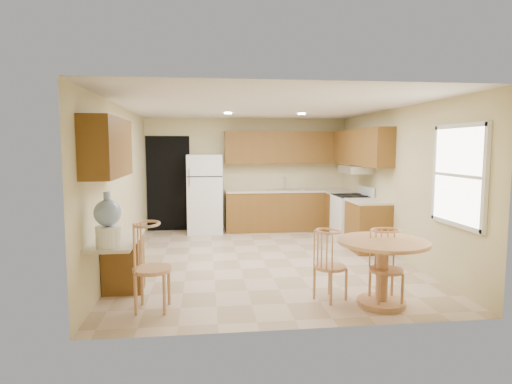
{
  "coord_description": "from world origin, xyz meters",
  "views": [
    {
      "loc": [
        -0.94,
        -6.87,
        1.85
      ],
      "look_at": [
        -0.08,
        0.3,
        1.1
      ],
      "focal_mm": 30.0,
      "sensor_mm": 36.0,
      "label": 1
    }
  ],
  "objects": [
    {
      "name": "wall_left",
      "position": [
        -2.25,
        0.0,
        1.25
      ],
      "size": [
        0.02,
        5.5,
        2.5
      ],
      "primitive_type": "cube",
      "color": "beige",
      "rests_on": "floor"
    },
    {
      "name": "wall_front",
      "position": [
        0.0,
        -2.75,
        1.25
      ],
      "size": [
        4.5,
        0.02,
        2.5
      ],
      "primitive_type": "cube",
      "color": "beige",
      "rests_on": "floor"
    },
    {
      "name": "upper_cab_back",
      "position": [
        0.88,
        2.58,
        1.85
      ],
      "size": [
        2.75,
        0.33,
        0.7
      ],
      "primitive_type": "cube",
      "color": "brown",
      "rests_on": "wall_back"
    },
    {
      "name": "wall_back",
      "position": [
        0.0,
        2.75,
        1.25
      ],
      "size": [
        4.5,
        0.02,
        2.5
      ],
      "primitive_type": "cube",
      "color": "beige",
      "rests_on": "floor"
    },
    {
      "name": "can_light_a",
      "position": [
        -0.5,
        1.2,
        2.48
      ],
      "size": [
        0.14,
        0.14,
        0.02
      ],
      "primitive_type": "cylinder",
      "color": "white",
      "rests_on": "ceiling"
    },
    {
      "name": "upper_cab_right",
      "position": [
        2.08,
        1.21,
        1.85
      ],
      "size": [
        0.33,
        2.42,
        0.7
      ],
      "primitive_type": "cube",
      "color": "brown",
      "rests_on": "wall_right"
    },
    {
      "name": "floor",
      "position": [
        0.0,
        0.0,
        0.0
      ],
      "size": [
        5.5,
        5.5,
        0.0
      ],
      "primitive_type": "plane",
      "color": "#CDAF95",
      "rests_on": "ground"
    },
    {
      "name": "upper_cab_left",
      "position": [
        -2.08,
        -1.6,
        1.85
      ],
      "size": [
        0.33,
        1.4,
        0.7
      ],
      "primitive_type": "cube",
      "color": "brown",
      "rests_on": "wall_left"
    },
    {
      "name": "chair_table_a",
      "position": [
        0.56,
        -2.04,
        0.52
      ],
      "size": [
        0.38,
        0.48,
        0.86
      ],
      "rotation": [
        0.0,
        0.0,
        -1.03
      ],
      "color": "tan",
      "rests_on": "floor"
    },
    {
      "name": "desk_top",
      "position": [
        -2.0,
        -1.7,
        0.75
      ],
      "size": [
        0.5,
        1.2,
        0.04
      ],
      "primitive_type": "cube",
      "color": "beige",
      "rests_on": "desk_pedestal"
    },
    {
      "name": "wall_right",
      "position": [
        2.25,
        0.0,
        1.25
      ],
      "size": [
        0.02,
        5.5,
        2.5
      ],
      "primitive_type": "cube",
      "color": "beige",
      "rests_on": "floor"
    },
    {
      "name": "counter_back",
      "position": [
        0.88,
        2.45,
        0.89
      ],
      "size": [
        2.75,
        0.63,
        0.04
      ],
      "primitive_type": "cube",
      "color": "beige",
      "rests_on": "base_cab_back"
    },
    {
      "name": "base_cab_right_b",
      "position": [
        1.95,
        0.4,
        0.43
      ],
      "size": [
        0.6,
        0.8,
        0.87
      ],
      "primitive_type": "cube",
      "color": "brown",
      "rests_on": "floor"
    },
    {
      "name": "chair_desk",
      "position": [
        -1.55,
        -2.13,
        0.61
      ],
      "size": [
        0.44,
        0.57,
        1.0
      ],
      "rotation": [
        0.0,
        0.0,
        -1.65
      ],
      "color": "tan",
      "rests_on": "floor"
    },
    {
      "name": "chair_table_b",
      "position": [
        1.16,
        -2.28,
        0.54
      ],
      "size": [
        0.39,
        0.39,
        0.89
      ],
      "rotation": [
        0.0,
        0.0,
        3.13
      ],
      "color": "tan",
      "rests_on": "floor"
    },
    {
      "name": "base_cab_right_a",
      "position": [
        1.95,
        1.85,
        0.43
      ],
      "size": [
        0.6,
        0.59,
        0.87
      ],
      "primitive_type": "cube",
      "color": "brown",
      "rests_on": "floor"
    },
    {
      "name": "desk_pedestal",
      "position": [
        -2.0,
        -1.32,
        0.36
      ],
      "size": [
        0.48,
        0.42,
        0.72
      ],
      "primitive_type": "cube",
      "color": "brown",
      "rests_on": "floor"
    },
    {
      "name": "refrigerator",
      "position": [
        -0.95,
        2.4,
        0.85
      ],
      "size": [
        0.75,
        0.73,
        1.7
      ],
      "color": "white",
      "rests_on": "floor"
    },
    {
      "name": "water_crock",
      "position": [
        -2.0,
        -2.12,
        1.04
      ],
      "size": [
        0.29,
        0.29,
        0.6
      ],
      "color": "white",
      "rests_on": "desk_top"
    },
    {
      "name": "stove",
      "position": [
        1.92,
        1.18,
        0.47
      ],
      "size": [
        0.65,
        0.76,
        1.09
      ],
      "color": "white",
      "rests_on": "floor"
    },
    {
      "name": "range_hood",
      "position": [
        2.0,
        1.18,
        1.42
      ],
      "size": [
        0.5,
        0.76,
        0.14
      ],
      "primitive_type": "cube",
      "color": "silver",
      "rests_on": "upper_cab_right"
    },
    {
      "name": "counter_right_b",
      "position": [
        1.95,
        0.4,
        0.89
      ],
      "size": [
        0.63,
        0.8,
        0.04
      ],
      "primitive_type": "cube",
      "color": "beige",
      "rests_on": "base_cab_right_b"
    },
    {
      "name": "base_cab_back",
      "position": [
        0.88,
        2.45,
        0.43
      ],
      "size": [
        2.75,
        0.6,
        0.87
      ],
      "primitive_type": "cube",
      "color": "brown",
      "rests_on": "floor"
    },
    {
      "name": "window",
      "position": [
        2.23,
        -1.85,
        1.5
      ],
      "size": [
        0.06,
        1.12,
        1.3
      ],
      "color": "white",
      "rests_on": "wall_right"
    },
    {
      "name": "sink",
      "position": [
        0.85,
        2.45,
        0.91
      ],
      "size": [
        0.78,
        0.44,
        0.01
      ],
      "primitive_type": "cube",
      "color": "silver",
      "rests_on": "counter_back"
    },
    {
      "name": "doorway",
      "position": [
        -1.75,
        2.73,
        1.05
      ],
      "size": [
        0.9,
        0.02,
        2.1
      ],
      "primitive_type": "cube",
      "color": "black",
      "rests_on": "floor"
    },
    {
      "name": "ceiling",
      "position": [
        0.0,
        0.0,
        2.5
      ],
      "size": [
        4.5,
        5.5,
        0.02
      ],
      "primitive_type": "cube",
      "color": "white",
      "rests_on": "wall_back"
    },
    {
      "name": "can_light_b",
      "position": [
        0.9,
        1.2,
        2.48
      ],
      "size": [
        0.14,
        0.14,
        0.02
      ],
      "primitive_type": "cylinder",
      "color": "white",
      "rests_on": "ceiling"
    },
    {
      "name": "counter_right_a",
      "position": [
        1.95,
        1.85,
        0.89
      ],
      "size": [
        0.63,
        0.59,
        0.04
      ],
      "primitive_type": "cube",
      "color": "beige",
      "rests_on": "base_cab_right_a"
    },
    {
      "name": "dining_table",
      "position": [
        1.11,
        -2.2,
        0.51
      ],
      "size": [
        1.05,
        1.05,
        0.78
      ],
      "rotation": [
        0.0,
        0.0,
        0.39
      ],
      "color": "tan",
      "rests_on": "floor"
    }
  ]
}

